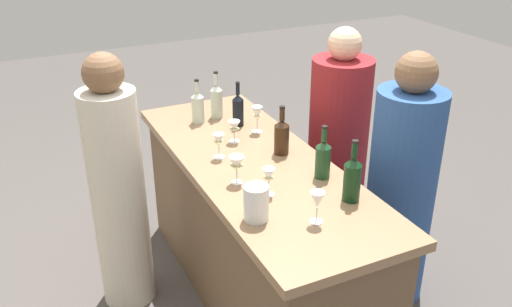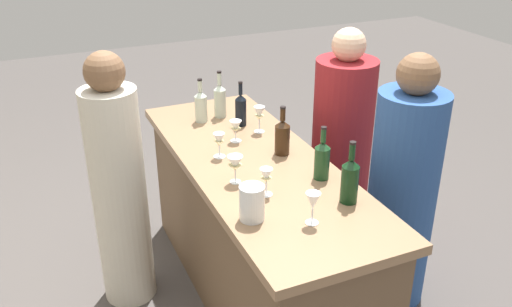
# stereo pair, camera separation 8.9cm
# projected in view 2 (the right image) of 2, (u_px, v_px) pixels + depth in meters

# --- Properties ---
(ground_plane) EXTENTS (12.00, 12.00, 0.00)m
(ground_plane) POSITION_uv_depth(u_px,v_px,m) (256.00, 294.00, 3.44)
(ground_plane) COLOR #4C4744
(bar_counter) EXTENTS (2.02, 0.74, 0.91)m
(bar_counter) POSITION_uv_depth(u_px,v_px,m) (256.00, 231.00, 3.23)
(bar_counter) COLOR brown
(bar_counter) RESTS_ON ground
(wine_bottle_leftmost_dark_green) EXTENTS (0.08, 0.08, 0.31)m
(wine_bottle_leftmost_dark_green) POSITION_uv_depth(u_px,v_px,m) (350.00, 179.00, 2.61)
(wine_bottle_leftmost_dark_green) COLOR black
(wine_bottle_leftmost_dark_green) RESTS_ON bar_counter
(wine_bottle_second_left_olive_green) EXTENTS (0.08, 0.08, 0.29)m
(wine_bottle_second_left_olive_green) POSITION_uv_depth(u_px,v_px,m) (322.00, 159.00, 2.82)
(wine_bottle_second_left_olive_green) COLOR #193D1E
(wine_bottle_second_left_olive_green) RESTS_ON bar_counter
(wine_bottle_center_amber_brown) EXTENTS (0.08, 0.08, 0.28)m
(wine_bottle_center_amber_brown) POSITION_uv_depth(u_px,v_px,m) (282.00, 136.00, 3.08)
(wine_bottle_center_amber_brown) COLOR #331E0F
(wine_bottle_center_amber_brown) RESTS_ON bar_counter
(wine_bottle_second_right_near_black) EXTENTS (0.07, 0.07, 0.28)m
(wine_bottle_second_right_near_black) POSITION_uv_depth(u_px,v_px,m) (241.00, 109.00, 3.45)
(wine_bottle_second_right_near_black) COLOR black
(wine_bottle_second_right_near_black) RESTS_ON bar_counter
(wine_bottle_rightmost_clear_pale) EXTENTS (0.08, 0.08, 0.28)m
(wine_bottle_rightmost_clear_pale) POSITION_uv_depth(u_px,v_px,m) (201.00, 105.00, 3.50)
(wine_bottle_rightmost_clear_pale) COLOR #B7C6B2
(wine_bottle_rightmost_clear_pale) RESTS_ON bar_counter
(wine_bottle_far_right_clear_pale) EXTENTS (0.08, 0.08, 0.31)m
(wine_bottle_far_right_clear_pale) POSITION_uv_depth(u_px,v_px,m) (220.00, 100.00, 3.57)
(wine_bottle_far_right_clear_pale) COLOR #B7C6B2
(wine_bottle_far_right_clear_pale) RESTS_ON bar_counter
(wine_glass_near_left) EXTENTS (0.07, 0.07, 0.16)m
(wine_glass_near_left) POSITION_uv_depth(u_px,v_px,m) (259.00, 115.00, 3.35)
(wine_glass_near_left) COLOR white
(wine_glass_near_left) RESTS_ON bar_counter
(wine_glass_near_center) EXTENTS (0.07, 0.07, 0.13)m
(wine_glass_near_center) POSITION_uv_depth(u_px,v_px,m) (236.00, 127.00, 3.24)
(wine_glass_near_center) COLOR white
(wine_glass_near_center) RESTS_ON bar_counter
(wine_glass_near_right) EXTENTS (0.07, 0.07, 0.15)m
(wine_glass_near_right) POSITION_uv_depth(u_px,v_px,m) (313.00, 202.00, 2.44)
(wine_glass_near_right) COLOR white
(wine_glass_near_right) RESTS_ON bar_counter
(wine_glass_far_left) EXTENTS (0.06, 0.06, 0.14)m
(wine_glass_far_left) POSITION_uv_depth(u_px,v_px,m) (266.00, 177.00, 2.67)
(wine_glass_far_left) COLOR white
(wine_glass_far_left) RESTS_ON bar_counter
(wine_glass_far_center) EXTENTS (0.07, 0.07, 0.14)m
(wine_glass_far_center) POSITION_uv_depth(u_px,v_px,m) (219.00, 141.00, 3.05)
(wine_glass_far_center) COLOR white
(wine_glass_far_center) RESTS_ON bar_counter
(wine_glass_far_right) EXTENTS (0.08, 0.08, 0.15)m
(wine_glass_far_right) POSITION_uv_depth(u_px,v_px,m) (235.00, 164.00, 2.78)
(wine_glass_far_right) COLOR white
(wine_glass_far_right) RESTS_ON bar_counter
(water_pitcher) EXTENTS (0.12, 0.12, 0.17)m
(water_pitcher) POSITION_uv_depth(u_px,v_px,m) (252.00, 203.00, 2.49)
(water_pitcher) COLOR silver
(water_pitcher) RESTS_ON bar_counter
(person_left_guest) EXTENTS (0.46, 0.46, 1.49)m
(person_left_guest) POSITION_uv_depth(u_px,v_px,m) (341.00, 148.00, 3.73)
(person_left_guest) COLOR maroon
(person_left_guest) RESTS_ON ground
(person_center_guest) EXTENTS (0.43, 0.43, 1.51)m
(person_center_guest) POSITION_uv_depth(u_px,v_px,m) (402.00, 195.00, 3.15)
(person_center_guest) COLOR #284C8C
(person_center_guest) RESTS_ON ground
(person_right_guest) EXTENTS (0.33, 0.33, 1.52)m
(person_right_guest) POSITION_uv_depth(u_px,v_px,m) (119.00, 191.00, 3.14)
(person_right_guest) COLOR beige
(person_right_guest) RESTS_ON ground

